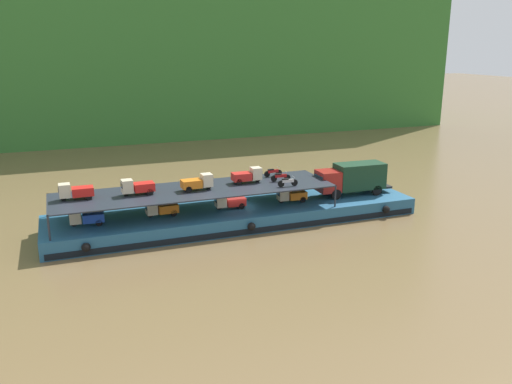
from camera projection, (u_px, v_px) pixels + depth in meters
The scene contains 15 objects.
ground_plane at pixel (237, 222), 48.75m from camera, with size 400.00×400.00×0.00m, color brown.
cargo_barge at pixel (237, 214), 48.53m from camera, with size 33.73×7.88×1.50m.
covered_lorry at pixel (352, 178), 51.76m from camera, with size 7.91×2.52×3.10m.
cargo_rack at pixel (196, 190), 46.52m from camera, with size 24.53×6.53×2.00m.
mini_truck_lower_stern at pixel (86, 217), 43.22m from camera, with size 2.78×1.28×1.38m.
mini_truck_lower_aft at pixel (161, 208), 45.56m from camera, with size 2.78×1.26×1.38m.
mini_truck_lower_mid at pixel (230, 201), 47.60m from camera, with size 2.76×1.24×1.38m.
mini_truck_lower_fore at pixel (291, 195), 49.60m from camera, with size 2.79×1.29×1.38m.
mini_truck_upper_stern at pixel (76, 191), 43.37m from camera, with size 2.74×1.20×1.38m.
mini_truck_upper_mid at pixel (137, 187), 44.72m from camera, with size 2.78×1.27×1.38m.
mini_truck_upper_fore at pixel (198, 182), 46.12m from camera, with size 2.78×1.27×1.38m.
mini_truck_upper_bow at pixel (247, 175), 48.56m from camera, with size 2.76×1.24×1.38m.
motorcycle_upper_port at pixel (288, 182), 47.35m from camera, with size 1.90×0.55×0.87m.
motorcycle_upper_centre at pixel (280, 177), 49.17m from camera, with size 1.90×0.55×0.87m.
motorcycle_upper_stbd at pixel (273, 172), 50.94m from camera, with size 1.90×0.55×0.87m.
Camera 1 is at (-14.80, -43.79, 15.83)m, focal length 37.17 mm.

